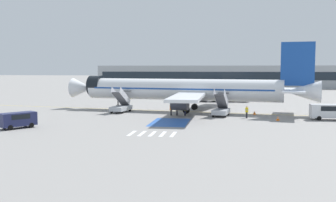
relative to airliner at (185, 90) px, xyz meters
name	(u,v)px	position (x,y,z in m)	size (l,w,h in m)	color
ground_plane	(181,112)	(-0.60, -0.57, -3.75)	(600.00, 600.00, 0.00)	gray
apron_leadline_yellow	(181,111)	(-0.70, 0.11, -3.75)	(0.20, 77.77, 0.01)	gold
apron_stand_patch_blue	(170,122)	(-0.70, -13.59, -3.75)	(5.03, 8.57, 0.01)	#2856A8
apron_walkway_bar_0	(132,133)	(-3.70, -23.15, -3.75)	(0.44, 3.60, 0.01)	silver
apron_walkway_bar_1	(142,133)	(-2.50, -23.15, -3.75)	(0.44, 3.60, 0.01)	silver
apron_walkway_bar_2	(152,134)	(-1.30, -23.15, -3.75)	(0.44, 3.60, 0.01)	silver
apron_walkway_bar_3	(163,134)	(-0.10, -23.15, -3.75)	(0.44, 3.60, 0.01)	silver
apron_walkway_bar_4	(173,134)	(1.10, -23.15, -3.75)	(0.44, 3.60, 0.01)	silver
airliner	(185,90)	(0.00, 0.00, 0.00)	(43.26, 34.19, 11.50)	silver
boarding_stairs_forward	(121,106)	(-10.54, -2.82, -2.72)	(2.89, 5.46, 4.34)	#ADB2BA
boarding_stairs_aft	(221,109)	(6.15, -5.35, -2.72)	(2.89, 5.46, 4.33)	#ADB2BA
fuel_tanker	(229,94)	(7.38, 20.59, -2.06)	(9.20, 2.89, 3.36)	#38383D
service_van_0	(330,111)	(21.66, -7.65, -2.41)	(5.45, 2.02, 2.24)	silver
service_van_1	(18,119)	(-18.50, -21.71, -2.56)	(3.93, 4.57, 1.97)	#1E234C
ground_crew_0	(247,111)	(9.97, -7.50, -2.69)	(0.46, 0.47, 1.83)	#2D2D33
ground_crew_1	(171,109)	(-1.62, -5.74, -2.70)	(0.44, 0.48, 1.81)	#2D2D33
ground_crew_2	(185,110)	(0.59, -5.78, -2.81)	(0.45, 0.48, 1.64)	#191E38
ground_crew_3	(177,109)	(-0.68, -5.87, -2.75)	(0.46, 0.29, 1.73)	#2D2D33
traffic_cone_0	(254,113)	(11.42, -2.80, -3.45)	(0.53, 0.53, 0.59)	orange
traffic_cone_1	(278,118)	(14.23, -9.48, -3.44)	(0.55, 0.55, 0.61)	orange
terminal_building	(218,77)	(3.67, 83.02, 0.37)	(90.34, 12.10, 8.24)	#9EA3A8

